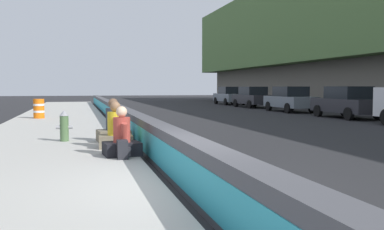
{
  "coord_description": "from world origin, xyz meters",
  "views": [
    {
      "loc": [
        -6.42,
        1.75,
        1.67
      ],
      "look_at": [
        5.56,
        -1.44,
        0.86
      ],
      "focal_mm": 40.15,
      "sensor_mm": 36.0,
      "label": 1
    }
  ],
  "objects_px": {
    "seated_person_foreground": "(122,140)",
    "parked_car_midline": "(290,99)",
    "backpack": "(123,150)",
    "construction_barrel": "(39,109)",
    "seated_person_rear": "(113,128)",
    "parked_car_fourth": "(347,102)",
    "parked_car_far": "(252,97)",
    "fire_hydrant": "(64,125)",
    "parked_car_farther": "(229,96)",
    "seated_person_middle": "(116,133)"
  },
  "relations": [
    {
      "from": "backpack",
      "to": "seated_person_foreground",
      "type": "bearing_deg",
      "value": -3.08
    },
    {
      "from": "parked_car_fourth",
      "to": "parked_car_midline",
      "type": "relative_size",
      "value": 1.0
    },
    {
      "from": "parked_car_midline",
      "to": "parked_car_far",
      "type": "xyz_separation_m",
      "value": [
        6.44,
        -0.01,
        0.0
      ]
    },
    {
      "from": "seated_person_rear",
      "to": "parked_car_farther",
      "type": "distance_m",
      "value": 29.72
    },
    {
      "from": "seated_person_middle",
      "to": "seated_person_rear",
      "type": "xyz_separation_m",
      "value": [
        1.2,
        -0.04,
        0.01
      ]
    },
    {
      "from": "seated_person_rear",
      "to": "construction_barrel",
      "type": "relative_size",
      "value": 1.28
    },
    {
      "from": "fire_hydrant",
      "to": "parked_car_midline",
      "type": "distance_m",
      "value": 19.71
    },
    {
      "from": "fire_hydrant",
      "to": "parked_car_farther",
      "type": "relative_size",
      "value": 0.19
    },
    {
      "from": "seated_person_foreground",
      "to": "construction_barrel",
      "type": "bearing_deg",
      "value": 12.5
    },
    {
      "from": "seated_person_middle",
      "to": "backpack",
      "type": "xyz_separation_m",
      "value": [
        -1.8,
        -0.0,
        -0.17
      ]
    },
    {
      "from": "seated_person_rear",
      "to": "parked_car_far",
      "type": "distance_m",
      "value": 24.24
    },
    {
      "from": "parked_car_farther",
      "to": "seated_person_rear",
      "type": "bearing_deg",
      "value": 153.82
    },
    {
      "from": "parked_car_farther",
      "to": "parked_car_far",
      "type": "bearing_deg",
      "value": 177.91
    },
    {
      "from": "parked_car_fourth",
      "to": "parked_car_farther",
      "type": "bearing_deg",
      "value": -0.2
    },
    {
      "from": "seated_person_foreground",
      "to": "parked_car_far",
      "type": "height_order",
      "value": "parked_car_far"
    },
    {
      "from": "parked_car_midline",
      "to": "fire_hydrant",
      "type": "bearing_deg",
      "value": 133.83
    },
    {
      "from": "fire_hydrant",
      "to": "seated_person_foreground",
      "type": "distance_m",
      "value": 3.25
    },
    {
      "from": "parked_car_farther",
      "to": "parked_car_midline",
      "type": "bearing_deg",
      "value": 178.95
    },
    {
      "from": "construction_barrel",
      "to": "fire_hydrant",
      "type": "bearing_deg",
      "value": -171.32
    },
    {
      "from": "backpack",
      "to": "parked_car_midline",
      "type": "bearing_deg",
      "value": -37.09
    },
    {
      "from": "construction_barrel",
      "to": "parked_car_fourth",
      "type": "relative_size",
      "value": 0.21
    },
    {
      "from": "backpack",
      "to": "parked_car_far",
      "type": "relative_size",
      "value": 0.09
    },
    {
      "from": "parked_car_farther",
      "to": "seated_person_middle",
      "type": "bearing_deg",
      "value": 154.74
    },
    {
      "from": "construction_barrel",
      "to": "parked_car_fourth",
      "type": "distance_m",
      "value": 16.01
    },
    {
      "from": "seated_person_foreground",
      "to": "parked_car_far",
      "type": "relative_size",
      "value": 0.24
    },
    {
      "from": "seated_person_rear",
      "to": "parked_car_far",
      "type": "relative_size",
      "value": 0.27
    },
    {
      "from": "construction_barrel",
      "to": "backpack",
      "type": "bearing_deg",
      "value": -168.05
    },
    {
      "from": "seated_person_foreground",
      "to": "backpack",
      "type": "bearing_deg",
      "value": 176.92
    },
    {
      "from": "seated_person_middle",
      "to": "construction_barrel",
      "type": "relative_size",
      "value": 1.23
    },
    {
      "from": "seated_person_foreground",
      "to": "parked_car_farther",
      "type": "height_order",
      "value": "parked_car_farther"
    },
    {
      "from": "seated_person_rear",
      "to": "parked_car_fourth",
      "type": "xyz_separation_m",
      "value": [
        7.95,
        -13.05,
        0.34
      ]
    },
    {
      "from": "fire_hydrant",
      "to": "construction_barrel",
      "type": "bearing_deg",
      "value": 8.68
    },
    {
      "from": "seated_person_foreground",
      "to": "backpack",
      "type": "xyz_separation_m",
      "value": [
        -0.48,
        0.03,
        -0.15
      ]
    },
    {
      "from": "construction_barrel",
      "to": "parked_car_farther",
      "type": "height_order",
      "value": "parked_car_farther"
    },
    {
      "from": "seated_person_rear",
      "to": "parked_car_farther",
      "type": "xyz_separation_m",
      "value": [
        26.67,
        -13.11,
        0.34
      ]
    },
    {
      "from": "backpack",
      "to": "parked_car_farther",
      "type": "relative_size",
      "value": 0.09
    },
    {
      "from": "seated_person_foreground",
      "to": "parked_car_midline",
      "type": "distance_m",
      "value": 21.03
    },
    {
      "from": "seated_person_rear",
      "to": "parked_car_fourth",
      "type": "distance_m",
      "value": 15.28
    },
    {
      "from": "seated_person_rear",
      "to": "parked_car_farther",
      "type": "relative_size",
      "value": 0.27
    },
    {
      "from": "seated_person_foreground",
      "to": "seated_person_middle",
      "type": "xyz_separation_m",
      "value": [
        1.32,
        0.03,
        0.02
      ]
    },
    {
      "from": "backpack",
      "to": "construction_barrel",
      "type": "bearing_deg",
      "value": 11.95
    },
    {
      "from": "parked_car_farther",
      "to": "backpack",
      "type": "bearing_deg",
      "value": 156.1
    },
    {
      "from": "backpack",
      "to": "parked_car_far",
      "type": "xyz_separation_m",
      "value": [
        23.53,
        -12.93,
        0.53
      ]
    },
    {
      "from": "backpack",
      "to": "parked_car_far",
      "type": "height_order",
      "value": "parked_car_far"
    },
    {
      "from": "fire_hydrant",
      "to": "parked_car_midline",
      "type": "relative_size",
      "value": 0.2
    },
    {
      "from": "fire_hydrant",
      "to": "seated_person_foreground",
      "type": "xyz_separation_m",
      "value": [
        -2.96,
        -1.32,
        -0.1
      ]
    },
    {
      "from": "parked_car_far",
      "to": "seated_person_middle",
      "type": "bearing_deg",
      "value": 149.25
    },
    {
      "from": "seated_person_middle",
      "to": "parked_car_midline",
      "type": "bearing_deg",
      "value": -40.2
    },
    {
      "from": "seated_person_middle",
      "to": "parked_car_farther",
      "type": "xyz_separation_m",
      "value": [
        27.87,
        -13.15,
        0.36
      ]
    },
    {
      "from": "fire_hydrant",
      "to": "backpack",
      "type": "relative_size",
      "value": 2.2
    }
  ]
}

